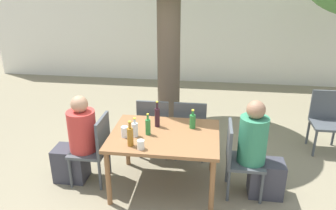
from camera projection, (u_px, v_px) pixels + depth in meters
The scene contains 17 objects.
ground_plane at pixel (165, 185), 4.15m from camera, with size 30.00×30.00×0.00m, color gray.
cafe_building_wall at pixel (192, 24), 7.69m from camera, with size 10.00×0.08×2.80m.
dining_table_front at pixel (165, 140), 3.90m from camera, with size 1.28×0.99×0.73m.
patio_chair_0 at pixel (95, 146), 4.07m from camera, with size 0.44×0.44×0.90m.
patio_chair_1 at pixel (238, 156), 3.85m from camera, with size 0.44×0.44×0.90m.
patio_chair_2 at pixel (154, 124), 4.66m from camera, with size 0.44×0.44×0.90m.
patio_chair_3 at pixel (190, 126), 4.59m from camera, with size 0.44×0.44×0.90m.
patio_chair_4 at pixel (326, 118), 4.86m from camera, with size 0.44×0.44×0.90m.
person_seated_0 at pixel (77, 144), 4.09m from camera, with size 0.57×0.34×1.16m.
person_seated_1 at pixel (259, 155), 3.81m from camera, with size 0.56×0.33×1.21m.
green_bottle_0 at pixel (148, 126), 3.83m from camera, with size 0.06×0.06×0.27m.
green_bottle_1 at pixel (193, 121), 3.99m from camera, with size 0.07×0.07×0.24m.
wine_bottle_2 at pixel (157, 117), 4.02m from camera, with size 0.06×0.06×0.33m.
amber_bottle_3 at pixel (130, 136), 3.57m from camera, with size 0.07×0.07×0.30m.
water_bottle_4 at pixel (135, 129), 3.79m from camera, with size 0.07×0.07×0.23m.
drinking_glass_0 at pixel (141, 145), 3.53m from camera, with size 0.08×0.08×0.10m.
drinking_glass_1 at pixel (125, 132), 3.78m from camera, with size 0.08×0.08×0.13m.
Camera 1 is at (0.51, -3.43, 2.50)m, focal length 35.00 mm.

